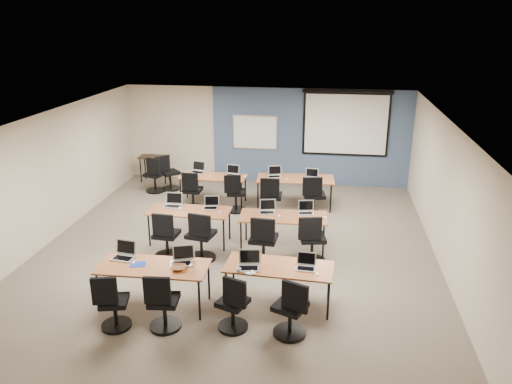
% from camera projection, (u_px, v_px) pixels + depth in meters
% --- Properties ---
extents(floor, '(8.00, 9.00, 0.02)m').
position_uv_depth(floor, '(237.00, 248.00, 10.33)').
color(floor, '#6B6354').
rests_on(floor, ground).
extents(ceiling, '(8.00, 9.00, 0.02)m').
position_uv_depth(ceiling, '(236.00, 119.00, 9.44)').
color(ceiling, white).
rests_on(ceiling, ground).
extents(wall_back, '(8.00, 0.04, 2.70)m').
position_uv_depth(wall_back, '(266.00, 136.00, 14.08)').
color(wall_back, beige).
rests_on(wall_back, ground).
extents(wall_front, '(8.00, 0.04, 2.70)m').
position_uv_depth(wall_front, '(163.00, 312.00, 5.69)').
color(wall_front, beige).
rests_on(wall_front, ground).
extents(wall_left, '(0.04, 9.00, 2.70)m').
position_uv_depth(wall_left, '(49.00, 177.00, 10.45)').
color(wall_left, beige).
rests_on(wall_left, ground).
extents(wall_right, '(0.04, 9.00, 2.70)m').
position_uv_depth(wall_right, '(446.00, 197.00, 9.32)').
color(wall_right, beige).
rests_on(wall_right, ground).
extents(blue_accent_panel, '(5.50, 0.04, 2.70)m').
position_uv_depth(blue_accent_panel, '(310.00, 137.00, 13.88)').
color(blue_accent_panel, '#3D5977').
rests_on(blue_accent_panel, wall_back).
extents(whiteboard, '(1.28, 0.03, 0.98)m').
position_uv_depth(whiteboard, '(255.00, 132.00, 14.02)').
color(whiteboard, '#B4B4B4').
rests_on(whiteboard, wall_back).
extents(projector_screen, '(2.40, 0.10, 1.82)m').
position_uv_depth(projector_screen, '(346.00, 120.00, 13.51)').
color(projector_screen, black).
rests_on(projector_screen, wall_back).
extents(training_table_front_left, '(1.79, 0.74, 0.73)m').
position_uv_depth(training_table_front_left, '(153.00, 268.00, 8.07)').
color(training_table_front_left, '#9F6429').
rests_on(training_table_front_left, floor).
extents(training_table_front_right, '(1.75, 0.73, 0.73)m').
position_uv_depth(training_table_front_right, '(279.00, 269.00, 8.06)').
color(training_table_front_right, '#A37431').
rests_on(training_table_front_right, floor).
extents(training_table_mid_left, '(1.70, 0.71, 0.73)m').
position_uv_depth(training_table_mid_left, '(189.00, 212.00, 10.37)').
color(training_table_mid_left, brown).
rests_on(training_table_mid_left, floor).
extents(training_table_mid_right, '(1.77, 0.74, 0.73)m').
position_uv_depth(training_table_mid_right, '(283.00, 218.00, 10.07)').
color(training_table_mid_right, brown).
rests_on(training_table_mid_right, floor).
extents(training_table_back_left, '(1.67, 0.70, 0.73)m').
position_uv_depth(training_table_back_left, '(213.00, 178.00, 12.59)').
color(training_table_back_left, brown).
rests_on(training_table_back_left, floor).
extents(training_table_back_right, '(1.91, 0.80, 0.73)m').
position_uv_depth(training_table_back_right, '(295.00, 180.00, 12.42)').
color(training_table_back_right, brown).
rests_on(training_table_back_right, floor).
extents(laptop_0, '(0.36, 0.31, 0.27)m').
position_uv_depth(laptop_0, '(124.00, 254.00, 8.32)').
color(laptop_0, silver).
rests_on(laptop_0, training_table_front_left).
extents(mouse_0, '(0.08, 0.10, 0.03)m').
position_uv_depth(mouse_0, '(133.00, 262.00, 8.14)').
color(mouse_0, white).
rests_on(mouse_0, training_table_front_left).
extents(task_chair_0, '(0.46, 0.46, 0.95)m').
position_uv_depth(task_chair_0, '(112.00, 306.00, 7.55)').
color(task_chair_0, black).
rests_on(task_chair_0, floor).
extents(laptop_1, '(0.36, 0.30, 0.27)m').
position_uv_depth(laptop_1, '(182.00, 259.00, 8.13)').
color(laptop_1, '#BABABF').
rests_on(laptop_1, training_table_front_left).
extents(mouse_1, '(0.07, 0.10, 0.04)m').
position_uv_depth(mouse_1, '(191.00, 265.00, 8.04)').
color(mouse_1, white).
rests_on(mouse_1, training_table_front_left).
extents(task_chair_1, '(0.49, 0.49, 0.98)m').
position_uv_depth(task_chair_1, '(163.00, 306.00, 7.52)').
color(task_chair_1, black).
rests_on(task_chair_1, floor).
extents(laptop_2, '(0.35, 0.30, 0.27)m').
position_uv_depth(laptop_2, '(249.00, 263.00, 7.99)').
color(laptop_2, '#B8B7C1').
rests_on(laptop_2, training_table_front_right).
extents(mouse_2, '(0.09, 0.11, 0.03)m').
position_uv_depth(mouse_2, '(252.00, 271.00, 7.85)').
color(mouse_2, white).
rests_on(mouse_2, training_table_front_right).
extents(task_chair_2, '(0.49, 0.47, 0.95)m').
position_uv_depth(task_chair_2, '(233.00, 308.00, 7.51)').
color(task_chair_2, black).
rests_on(task_chair_2, floor).
extents(laptop_3, '(0.31, 0.26, 0.24)m').
position_uv_depth(laptop_3, '(306.00, 264.00, 7.97)').
color(laptop_3, '#B2B2B4').
rests_on(laptop_3, training_table_front_right).
extents(mouse_3, '(0.07, 0.10, 0.03)m').
position_uv_depth(mouse_3, '(317.00, 274.00, 7.77)').
color(mouse_3, white).
rests_on(mouse_3, training_table_front_right).
extents(task_chair_3, '(0.53, 0.50, 0.98)m').
position_uv_depth(task_chair_3, '(291.00, 313.00, 7.36)').
color(task_chair_3, black).
rests_on(task_chair_3, floor).
extents(laptop_4, '(0.36, 0.30, 0.27)m').
position_uv_depth(laptop_4, '(173.00, 203.00, 10.57)').
color(laptop_4, '#BAB9C6').
rests_on(laptop_4, training_table_mid_left).
extents(mouse_4, '(0.08, 0.11, 0.04)m').
position_uv_depth(mouse_4, '(180.00, 208.00, 10.42)').
color(mouse_4, white).
rests_on(mouse_4, training_table_mid_left).
extents(task_chair_4, '(0.51, 0.51, 0.99)m').
position_uv_depth(task_chair_4, '(166.00, 239.00, 9.77)').
color(task_chair_4, black).
rests_on(task_chair_4, floor).
extents(laptop_5, '(0.31, 0.27, 0.24)m').
position_uv_depth(laptop_5, '(211.00, 205.00, 10.47)').
color(laptop_5, '#BDBDBF').
rests_on(laptop_5, training_table_mid_left).
extents(mouse_5, '(0.07, 0.10, 0.03)m').
position_uv_depth(mouse_5, '(220.00, 212.00, 10.24)').
color(mouse_5, white).
rests_on(mouse_5, training_table_mid_left).
extents(task_chair_5, '(0.56, 0.56, 1.03)m').
position_uv_depth(task_chair_5, '(201.00, 240.00, 9.69)').
color(task_chair_5, black).
rests_on(task_chair_5, floor).
extents(laptop_6, '(0.33, 0.28, 0.25)m').
position_uv_depth(laptop_6, '(267.00, 209.00, 10.24)').
color(laptop_6, '#AFAFB2').
rests_on(laptop_6, training_table_mid_right).
extents(mouse_6, '(0.07, 0.10, 0.03)m').
position_uv_depth(mouse_6, '(279.00, 216.00, 10.04)').
color(mouse_6, white).
rests_on(mouse_6, training_table_mid_right).
extents(task_chair_6, '(0.56, 0.56, 1.04)m').
position_uv_depth(task_chair_6, '(263.00, 245.00, 9.48)').
color(task_chair_6, black).
rests_on(task_chair_6, floor).
extents(laptop_7, '(0.32, 0.27, 0.25)m').
position_uv_depth(laptop_7, '(306.00, 210.00, 10.20)').
color(laptop_7, '#B0B0B6').
rests_on(laptop_7, training_table_mid_right).
extents(mouse_7, '(0.08, 0.11, 0.03)m').
position_uv_depth(mouse_7, '(325.00, 217.00, 9.96)').
color(mouse_7, white).
rests_on(mouse_7, training_table_mid_right).
extents(task_chair_7, '(0.54, 0.54, 1.02)m').
position_uv_depth(task_chair_7, '(312.00, 243.00, 9.56)').
color(task_chair_7, black).
rests_on(task_chair_7, floor).
extents(laptop_8, '(0.36, 0.30, 0.27)m').
position_uv_depth(laptop_8, '(198.00, 170.00, 12.88)').
color(laptop_8, '#A5A5B2').
rests_on(laptop_8, training_table_back_left).
extents(mouse_8, '(0.07, 0.10, 0.03)m').
position_uv_depth(mouse_8, '(210.00, 176.00, 12.54)').
color(mouse_8, white).
rests_on(mouse_8, training_table_back_left).
extents(task_chair_8, '(0.49, 0.49, 0.98)m').
position_uv_depth(task_chair_8, '(192.00, 194.00, 12.31)').
color(task_chair_8, black).
rests_on(task_chair_8, floor).
extents(laptop_9, '(0.33, 0.28, 0.25)m').
position_uv_depth(laptop_9, '(232.00, 173.00, 12.62)').
color(laptop_9, '#A2A2AC').
rests_on(laptop_9, training_table_back_left).
extents(mouse_9, '(0.08, 0.11, 0.03)m').
position_uv_depth(mouse_9, '(245.00, 177.00, 12.49)').
color(mouse_9, white).
rests_on(mouse_9, training_table_back_left).
extents(task_chair_9, '(0.50, 0.50, 0.98)m').
position_uv_depth(task_chair_9, '(235.00, 196.00, 12.13)').
color(task_chair_9, black).
rests_on(task_chair_9, floor).
extents(laptop_10, '(0.34, 0.29, 0.26)m').
position_uv_depth(laptop_10, '(274.00, 174.00, 12.53)').
color(laptop_10, silver).
rests_on(laptop_10, training_table_back_right).
extents(mouse_10, '(0.07, 0.10, 0.03)m').
position_uv_depth(mouse_10, '(287.00, 179.00, 12.32)').
color(mouse_10, white).
rests_on(mouse_10, training_table_back_right).
extents(task_chair_10, '(0.55, 0.55, 1.03)m').
position_uv_depth(task_chair_10, '(271.00, 201.00, 11.77)').
color(task_chair_10, black).
rests_on(task_chair_10, floor).
extents(laptop_11, '(0.32, 0.27, 0.24)m').
position_uv_depth(laptop_11, '(312.00, 176.00, 12.36)').
color(laptop_11, silver).
rests_on(laptop_11, training_table_back_right).
extents(mouse_11, '(0.08, 0.10, 0.03)m').
position_uv_depth(mouse_11, '(322.00, 181.00, 12.15)').
color(mouse_11, white).
rests_on(mouse_11, training_table_back_right).
extents(task_chair_11, '(0.56, 0.56, 1.04)m').
position_uv_depth(task_chair_11, '(313.00, 200.00, 11.82)').
color(task_chair_11, black).
rests_on(task_chair_11, floor).
extents(blue_mousepad, '(0.28, 0.25, 0.01)m').
position_uv_depth(blue_mousepad, '(138.00, 264.00, 8.10)').
color(blue_mousepad, navy).
rests_on(blue_mousepad, training_table_front_left).
extents(snack_bowl, '(0.29, 0.29, 0.06)m').
position_uv_depth(snack_bowl, '(179.00, 268.00, 7.93)').
color(snack_bowl, olive).
rests_on(snack_bowl, training_table_front_left).
extents(snack_plate, '(0.22, 0.22, 0.01)m').
position_uv_depth(snack_plate, '(250.00, 272.00, 7.85)').
color(snack_plate, white).
rests_on(snack_plate, training_table_front_right).
extents(coffee_cup, '(0.06, 0.06, 0.05)m').
position_uv_depth(coffee_cup, '(239.00, 271.00, 7.82)').
color(coffee_cup, white).
rests_on(coffee_cup, snack_plate).
extents(utility_table, '(0.84, 0.47, 0.75)m').
position_uv_depth(utility_table, '(154.00, 160.00, 14.30)').
color(utility_table, black).
rests_on(utility_table, floor).
extents(spare_chair_a, '(0.60, 0.51, 0.99)m').
position_uv_depth(spare_chair_a, '(168.00, 176.00, 13.67)').
color(spare_chair_a, black).
rests_on(spare_chair_a, floor).
extents(spare_chair_b, '(0.52, 0.51, 0.99)m').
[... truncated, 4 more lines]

